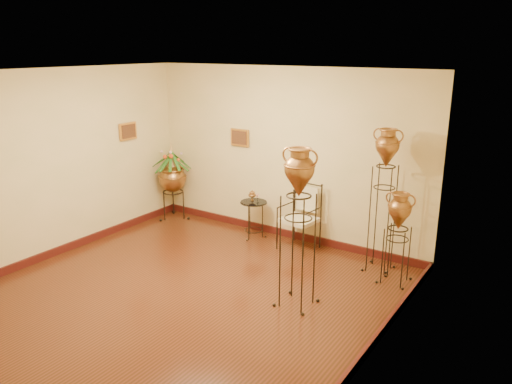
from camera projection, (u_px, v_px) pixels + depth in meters
The scene contains 8 objects.
ground at pixel (185, 294), 6.48m from camera, with size 5.00×5.00×0.00m, color #552314.
room_shell at pixel (179, 164), 6.00m from camera, with size 5.02×5.02×2.81m.
amphora_tall at pixel (383, 200), 6.88m from camera, with size 0.53×0.53×2.06m.
amphora_mid at pixel (298, 228), 5.93m from camera, with size 0.51×0.51×2.01m.
amphora_short at pixel (397, 238), 6.64m from camera, with size 0.40×0.40×1.29m.
planter_urn at pixel (172, 175), 9.11m from camera, with size 0.80×0.80×1.47m.
armchair at pixel (299, 217), 7.79m from camera, with size 0.64×0.60×1.04m.
side_table at pixel (254, 219), 8.30m from camera, with size 0.56×0.56×0.79m.
Camera 1 is at (4.00, -4.36, 3.10)m, focal length 35.00 mm.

